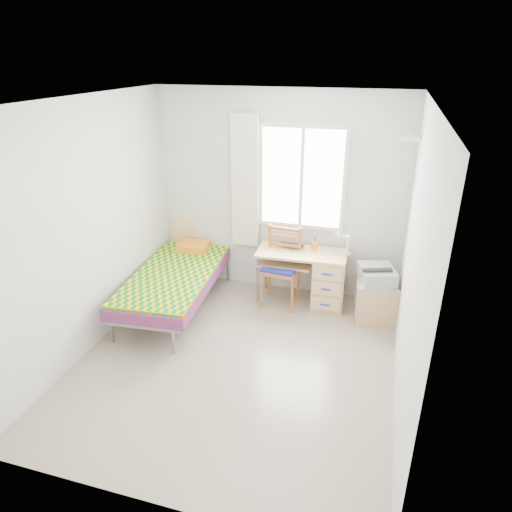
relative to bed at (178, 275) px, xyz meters
The scene contains 17 objects.
floor 1.45m from the bed, 40.11° to the right, with size 3.50×3.50×0.00m, color #BCAD93.
ceiling 2.59m from the bed, 40.11° to the right, with size 3.50×3.50×0.00m, color white.
wall_back 1.62m from the bed, 38.74° to the left, with size 3.20×3.20×0.00m, color silver.
wall_left 1.37m from the bed, 120.89° to the right, with size 3.50×3.50×0.00m, color silver.
wall_right 2.95m from the bed, 18.60° to the right, with size 3.50×3.50×0.00m, color silver.
window 1.96m from the bed, 31.34° to the left, with size 1.10×0.04×1.30m.
curtain 1.45m from the bed, 50.59° to the left, with size 0.35×0.05×1.70m, color beige.
floating_shelf 3.13m from the bed, 11.16° to the left, with size 0.20×0.32×0.03m, color white.
bed is the anchor object (origin of this frame).
desk 1.82m from the bed, 17.06° to the left, with size 1.13×0.56×0.69m.
chair 1.32m from the bed, 19.99° to the left, with size 0.46×0.46×1.01m.
cabinet 2.44m from the bed, ahead, with size 0.51×0.46×0.50m.
printer 2.42m from the bed, ahead, with size 0.49×0.53×0.19m.
laptop 1.46m from the bed, 25.63° to the left, with size 0.33×0.21×0.03m, color black.
pen_cup 1.75m from the bed, 22.81° to the left, with size 0.08×0.08×0.10m, color orange.
task_lamp 2.07m from the bed, 14.51° to the left, with size 0.21×0.30×0.36m.
book 1.36m from the bed, 25.11° to the left, with size 0.16×0.22×0.02m, color gray.
Camera 1 is at (1.29, -3.72, 2.97)m, focal length 32.00 mm.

